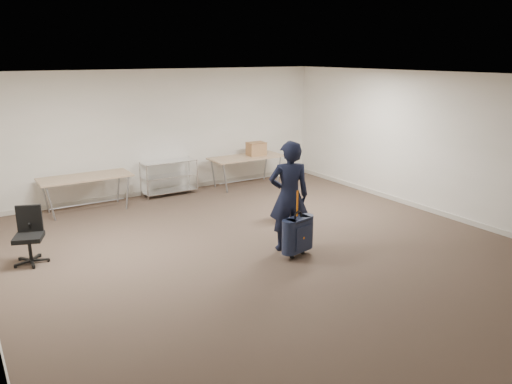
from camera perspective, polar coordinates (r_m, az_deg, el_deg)
ground at (r=8.07m, az=1.81°, el=-7.22°), size 9.00×9.00×0.00m
room_shell at (r=9.15m, az=-3.02°, el=-4.09°), size 8.00×9.00×9.00m
folding_table_left at (r=10.65m, az=-18.93°, el=1.43°), size 1.80×0.75×0.73m
folding_table_right at (r=12.04m, az=-1.11°, el=3.83°), size 1.80×0.75×0.73m
wire_shelf at (r=11.49m, az=-9.91°, el=1.81°), size 1.22×0.47×0.80m
person at (r=8.03m, az=3.79°, el=-0.49°), size 0.78×0.65×1.81m
suitcase at (r=7.90m, az=4.78°, el=-4.87°), size 0.43×0.30×1.09m
office_chair at (r=8.46m, az=-24.39°, el=-5.64°), size 0.53×0.54×0.88m
equipment_cart at (r=9.79m, az=3.68°, el=-1.66°), size 0.55×0.55×0.88m
cardboard_box at (r=12.16m, az=0.02°, el=4.96°), size 0.44×0.34×0.32m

